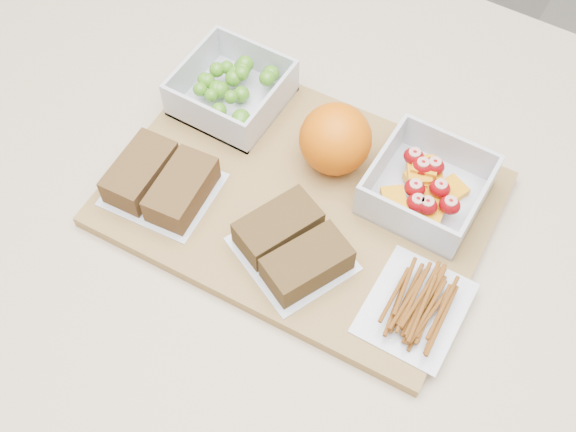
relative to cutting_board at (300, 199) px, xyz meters
name	(u,v)px	position (x,y,z in m)	size (l,w,h in m)	color
counter	(296,360)	(0.01, -0.02, -0.46)	(1.20, 0.90, 0.90)	beige
cutting_board	(300,199)	(0.00, 0.00, 0.00)	(0.42, 0.30, 0.02)	olive
grape_container	(233,89)	(-0.14, 0.08, 0.03)	(0.12, 0.12, 0.05)	silver
fruit_container	(426,188)	(0.12, 0.07, 0.03)	(0.12, 0.12, 0.05)	silver
orange	(335,139)	(0.01, 0.06, 0.05)	(0.08, 0.08, 0.08)	#E36105
sandwich_bag_left	(161,181)	(-0.14, -0.07, 0.03)	(0.13, 0.11, 0.04)	silver
sandwich_bag_center	(292,246)	(0.03, -0.07, 0.03)	(0.15, 0.14, 0.04)	silver
pretzel_bag	(417,303)	(0.17, -0.06, 0.02)	(0.10, 0.12, 0.03)	silver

